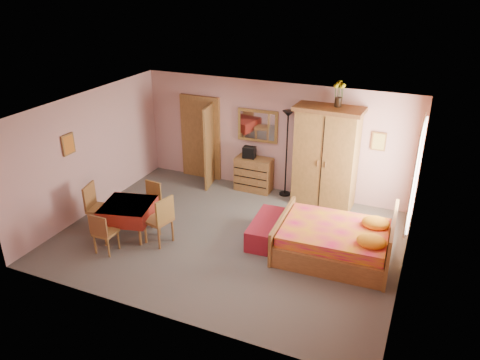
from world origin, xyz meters
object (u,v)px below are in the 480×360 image
at_px(wardrobe, 326,157).
at_px(dining_table, 129,219).
at_px(wall_mirror, 258,126).
at_px(chair_west, 101,208).
at_px(bench, 265,229).
at_px(stereo, 249,152).
at_px(chair_east, 158,219).
at_px(chair_north, 149,203).
at_px(floor_lamp, 286,154).
at_px(bed, 335,233).
at_px(sunflower_vase, 339,94).
at_px(chair_south, 106,232).
at_px(chest_of_drawers, 254,174).

xyz_separation_m(wardrobe, dining_table, (-3.19, -2.86, -0.78)).
height_order(wall_mirror, chair_west, wall_mirror).
xyz_separation_m(dining_table, chair_west, (-0.63, -0.06, 0.15)).
bearing_deg(chair_west, bench, 94.38).
relative_size(stereo, chair_east, 0.29).
relative_size(bench, chair_north, 1.50).
xyz_separation_m(wall_mirror, stereo, (-0.12, -0.22, -0.60)).
bearing_deg(wall_mirror, floor_lamp, -13.67).
xyz_separation_m(floor_lamp, wardrobe, (0.93, -0.11, 0.11)).
bearing_deg(bed, dining_table, -169.84).
height_order(chair_west, chair_east, chair_east).
xyz_separation_m(wardrobe, sunflower_vase, (0.15, 0.07, 1.40)).
xyz_separation_m(wardrobe, chair_south, (-3.22, -3.54, -0.72)).
distance_m(chest_of_drawers, chair_south, 3.90).
bearing_deg(chair_west, dining_table, 82.41).
height_order(sunflower_vase, chair_north, sunflower_vase).
distance_m(wardrobe, bed, 2.20).
xyz_separation_m(bed, dining_table, (-3.90, -0.88, -0.14)).
xyz_separation_m(wall_mirror, chair_south, (-1.52, -3.80, -1.14)).
distance_m(sunflower_vase, bench, 3.16).
height_order(stereo, dining_table, stereo).
relative_size(wardrobe, sunflower_vase, 4.14).
distance_m(sunflower_vase, chair_west, 5.37).
xyz_separation_m(wall_mirror, bench, (1.04, -2.19, -1.34)).
relative_size(chair_west, chair_east, 1.00).
relative_size(floor_lamp, wardrobe, 0.90).
distance_m(bench, chair_west, 3.32).
xyz_separation_m(wall_mirror, chair_east, (-0.80, -3.13, -1.05)).
distance_m(bed, dining_table, 4.00).
relative_size(floor_lamp, chair_north, 2.43).
relative_size(chest_of_drawers, chair_north, 1.03).
bearing_deg(sunflower_vase, floor_lamp, 178.14).
bearing_deg(chest_of_drawers, floor_lamp, 4.42).
bearing_deg(chair_north, chair_south, 91.46).
distance_m(stereo, chair_south, 3.89).
xyz_separation_m(chair_north, chair_west, (-0.67, -0.71, 0.08)).
xyz_separation_m(wall_mirror, dining_table, (-1.49, -3.13, -1.21)).
distance_m(stereo, chair_east, 3.02).
bearing_deg(bench, chair_west, -162.40).
bearing_deg(wall_mirror, dining_table, -117.54).
distance_m(floor_lamp, sunflower_vase, 1.86).
relative_size(floor_lamp, bed, 0.98).
xyz_separation_m(chest_of_drawers, chair_south, (-1.52, -3.59, 0.01)).
xyz_separation_m(sunflower_vase, bench, (-0.81, -1.99, -2.32)).
distance_m(wardrobe, dining_table, 4.36).
relative_size(wardrobe, chair_north, 2.69).
distance_m(stereo, dining_table, 3.27).
bearing_deg(chair_south, chair_east, 42.45).
bearing_deg(stereo, chest_of_drawers, 2.93).
bearing_deg(bed, wardrobe, 107.07).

